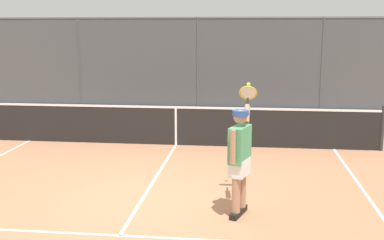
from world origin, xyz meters
TOP-DOWN VIEW (x-y plane):
  - ground_plane at (0.00, 0.00)m, footprint 60.00×60.00m
  - fence_backdrop at (0.00, -9.54)m, footprint 19.62×1.37m
  - tennis_net at (0.00, -3.93)m, footprint 9.79×0.09m
  - tennis_player at (-1.62, 0.38)m, footprint 0.43×1.38m

SIDE VIEW (x-z plane):
  - ground_plane at x=0.00m, z-range 0.00..0.00m
  - tennis_net at x=0.00m, z-range -0.04..1.03m
  - tennis_player at x=-1.62m, z-range -0.01..1.92m
  - fence_backdrop at x=0.00m, z-range -0.24..2.95m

